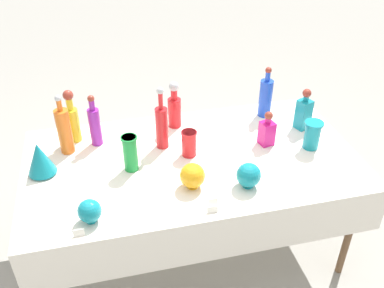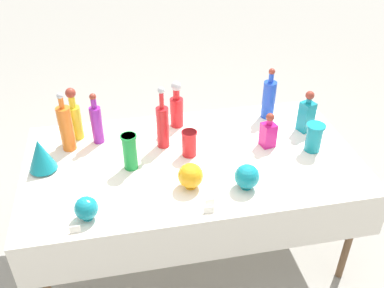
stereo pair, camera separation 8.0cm
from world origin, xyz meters
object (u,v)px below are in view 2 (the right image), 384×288
at_px(slender_vase_0, 189,143).
at_px(tall_bottle_1, 66,127).
at_px(round_bowl_0, 247,177).
at_px(tall_bottle_2, 97,123).
at_px(round_bowl_2, 191,176).
at_px(slender_vase_2, 130,151).
at_px(tall_bottle_5, 163,125).
at_px(fluted_vase_0, 40,155).
at_px(tall_bottle_0, 75,117).
at_px(round_bowl_1, 86,208).
at_px(cardboard_box_behind_left, 172,145).
at_px(tall_bottle_4, 177,108).
at_px(square_decanter_0, 307,114).
at_px(slender_vase_1, 314,137).
at_px(square_decanter_1, 268,132).
at_px(tall_bottle_3, 269,98).

bearing_deg(slender_vase_0, tall_bottle_1, 163.78).
bearing_deg(round_bowl_0, tall_bottle_2, 141.92).
bearing_deg(round_bowl_2, slender_vase_0, 80.40).
bearing_deg(tall_bottle_1, slender_vase_2, -36.75).
xyz_separation_m(tall_bottle_5, fluted_vase_0, (-0.71, -0.11, -0.05)).
height_order(tall_bottle_0, round_bowl_1, tall_bottle_0).
bearing_deg(fluted_vase_0, cardboard_box_behind_left, 48.69).
distance_m(round_bowl_1, cardboard_box_behind_left, 1.74).
height_order(round_bowl_2, cardboard_box_behind_left, round_bowl_2).
xyz_separation_m(tall_bottle_4, square_decanter_0, (0.81, -0.22, -0.01)).
height_order(tall_bottle_4, round_bowl_2, tall_bottle_4).
distance_m(slender_vase_1, cardboard_box_behind_left, 1.51).
bearing_deg(tall_bottle_4, square_decanter_1, -33.84).
bearing_deg(tall_bottle_5, cardboard_box_behind_left, 78.58).
height_order(square_decanter_0, slender_vase_0, square_decanter_0).
distance_m(tall_bottle_5, square_decanter_0, 0.93).
xyz_separation_m(tall_bottle_1, square_decanter_1, (1.20, -0.20, -0.06)).
distance_m(tall_bottle_2, tall_bottle_4, 0.52).
relative_size(tall_bottle_1, tall_bottle_5, 0.95).
bearing_deg(square_decanter_0, fluted_vase_0, -176.18).
xyz_separation_m(tall_bottle_3, square_decanter_1, (-0.12, -0.33, -0.05)).
height_order(square_decanter_0, cardboard_box_behind_left, square_decanter_0).
distance_m(fluted_vase_0, round_bowl_1, 0.51).
height_order(tall_bottle_0, round_bowl_0, tall_bottle_0).
distance_m(square_decanter_0, square_decanter_1, 0.32).
distance_m(tall_bottle_3, slender_vase_1, 0.46).
height_order(tall_bottle_4, round_bowl_1, tall_bottle_4).
bearing_deg(tall_bottle_4, cardboard_box_behind_left, 84.90).
xyz_separation_m(tall_bottle_5, slender_vase_0, (0.14, -0.12, -0.06)).
xyz_separation_m(tall_bottle_1, round_bowl_0, (0.95, -0.56, -0.08)).
height_order(tall_bottle_0, tall_bottle_3, tall_bottle_3).
height_order(tall_bottle_1, tall_bottle_3, tall_bottle_1).
distance_m(tall_bottle_0, tall_bottle_1, 0.13).
bearing_deg(slender_vase_1, tall_bottle_1, 168.20).
height_order(tall_bottle_3, square_decanter_0, tall_bottle_3).
height_order(tall_bottle_1, square_decanter_1, tall_bottle_1).
bearing_deg(round_bowl_2, square_decanter_1, 28.81).
distance_m(fluted_vase_0, round_bowl_2, 0.86).
bearing_deg(square_decanter_1, square_decanter_0, 22.21).
bearing_deg(tall_bottle_5, square_decanter_1, -10.95).
height_order(tall_bottle_0, square_decanter_0, tall_bottle_0).
bearing_deg(square_decanter_0, tall_bottle_2, 174.62).
xyz_separation_m(tall_bottle_5, square_decanter_0, (0.93, -0.00, -0.03)).
distance_m(square_decanter_0, cardboard_box_behind_left, 1.39).
xyz_separation_m(square_decanter_0, slender_vase_1, (-0.05, -0.22, -0.02)).
distance_m(tall_bottle_5, cardboard_box_behind_left, 1.21).
height_order(tall_bottle_2, slender_vase_0, tall_bottle_2).
xyz_separation_m(tall_bottle_0, round_bowl_1, (0.06, -0.76, -0.09)).
height_order(tall_bottle_2, tall_bottle_3, tall_bottle_3).
relative_size(tall_bottle_5, slender_vase_2, 1.84).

